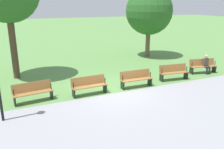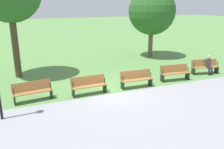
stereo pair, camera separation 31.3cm
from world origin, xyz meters
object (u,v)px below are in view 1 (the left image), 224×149
at_px(bench_2, 136,78).
at_px(bench_4, 33,92).
at_px(bench_0, 203,66).
at_px(person_seated, 206,64).
at_px(tree_1, 149,11).
at_px(bench_1, 174,72).
at_px(bench_3, 89,85).

height_order(bench_2, bench_4, same).
relative_size(bench_0, bench_4, 1.01).
bearing_deg(person_seated, tree_1, -72.07).
bearing_deg(bench_2, bench_1, -173.59).
bearing_deg(bench_0, tree_1, -73.07).
xyz_separation_m(bench_0, bench_4, (10.44, 0.39, 0.00)).
height_order(bench_1, bench_3, same).
relative_size(bench_3, tree_1, 0.32).
bearing_deg(bench_0, bench_4, 12.85).
distance_m(bench_0, person_seated, 0.26).
bearing_deg(person_seated, bench_1, 15.37).
bearing_deg(bench_4, tree_1, -155.07).
bearing_deg(bench_0, bench_2, 17.12).
bearing_deg(bench_2, bench_0, -171.45).
distance_m(bench_0, bench_1, 2.62).
bearing_deg(bench_4, bench_1, 173.57).
relative_size(bench_0, person_seated, 1.50).
height_order(bench_4, tree_1, tree_1).
distance_m(bench_0, bench_2, 5.24).
xyz_separation_m(bench_1, bench_2, (2.61, 0.20, 0.00)).
height_order(bench_4, person_seated, person_seated).
distance_m(person_seated, tree_1, 6.55).
height_order(bench_1, bench_4, same).
height_order(bench_0, bench_2, same).
relative_size(bench_2, tree_1, 0.32).
bearing_deg(tree_1, bench_0, 96.22).
distance_m(bench_3, bench_4, 2.62).
height_order(bench_1, tree_1, tree_1).
xyz_separation_m(bench_3, bench_4, (2.61, -0.20, 0.00)).
relative_size(bench_2, bench_3, 1.00).
bearing_deg(bench_0, bench_3, 14.98).
bearing_deg(bench_1, bench_4, 6.43).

